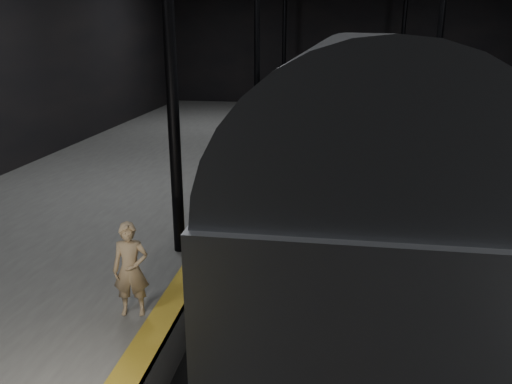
# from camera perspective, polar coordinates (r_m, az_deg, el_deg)

# --- Properties ---
(ground) EXTENTS (44.00, 44.00, 0.00)m
(ground) POSITION_cam_1_polar(r_m,az_deg,el_deg) (15.49, 9.63, -4.71)
(ground) COLOR black
(ground) RESTS_ON ground
(platform_left) EXTENTS (9.00, 43.80, 1.00)m
(platform_left) POSITION_cam_1_polar(r_m,az_deg,el_deg) (16.87, -16.65, -1.52)
(platform_left) COLOR #494947
(platform_left) RESTS_ON ground
(tactile_strip) EXTENTS (0.50, 43.80, 0.01)m
(tactile_strip) POSITION_cam_1_polar(r_m,az_deg,el_deg) (15.40, -2.35, -0.61)
(tactile_strip) COLOR brown
(tactile_strip) RESTS_ON platform_left
(track) EXTENTS (2.40, 43.00, 0.24)m
(track) POSITION_cam_1_polar(r_m,az_deg,el_deg) (15.46, 9.64, -4.48)
(track) COLOR #3F3328
(track) RESTS_ON ground
(train) EXTENTS (3.20, 21.40, 5.72)m
(train) POSITION_cam_1_polar(r_m,az_deg,el_deg) (14.47, 10.28, 6.87)
(train) COLOR #A5A7AE
(train) RESTS_ON ground
(woman) EXTENTS (0.70, 0.53, 1.75)m
(woman) POSITION_cam_1_polar(r_m,az_deg,el_deg) (9.16, -14.12, -8.59)
(woman) COLOR tan
(woman) RESTS_ON platform_left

